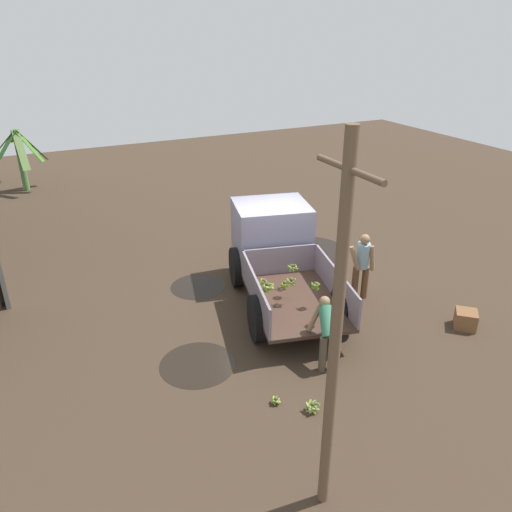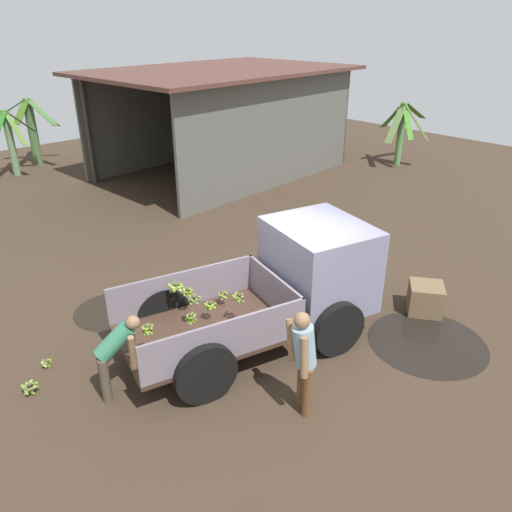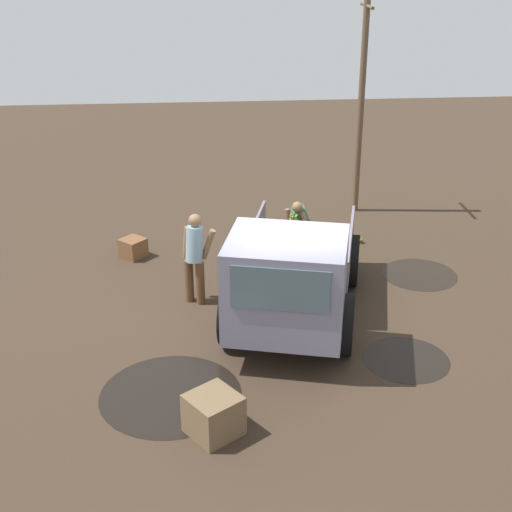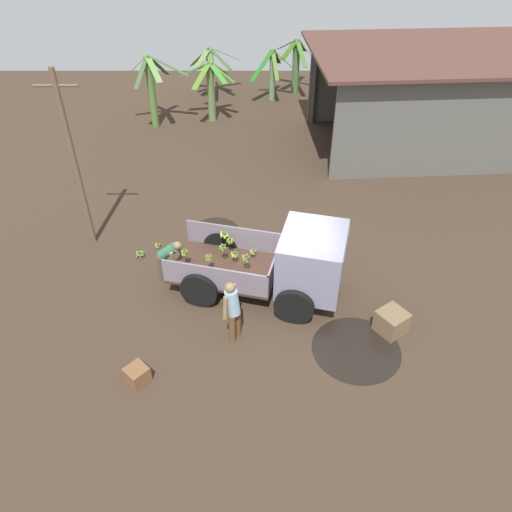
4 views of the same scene
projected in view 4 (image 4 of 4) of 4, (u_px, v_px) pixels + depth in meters
ground at (284, 291)px, 13.35m from camera, size 36.00×36.00×0.00m
mud_patch_0 at (315, 252)px, 14.64m from camera, size 1.38×1.38×0.01m
mud_patch_1 at (356, 349)px, 11.73m from camera, size 2.10×2.10×0.01m
mud_patch_2 at (215, 231)px, 15.51m from camera, size 1.49×1.49×0.01m
cargo_truck at (293, 263)px, 12.57m from camera, size 4.72×2.90×2.01m
warehouse_shed at (443, 79)px, 18.70m from camera, size 9.44×6.67×3.68m
utility_pole at (74, 161)px, 13.43m from camera, size 1.10×0.15×5.18m
banana_palm_0 at (152, 89)px, 20.67m from camera, size 2.83×2.45×3.00m
banana_palm_1 at (211, 70)px, 23.69m from camera, size 2.44×2.55×2.29m
banana_palm_3 at (272, 73)px, 23.31m from camera, size 2.08×2.14×2.34m
banana_palm_4 at (211, 90)px, 21.34m from camera, size 2.34×2.27×2.53m
banana_palm_5 at (296, 65)px, 24.04m from camera, size 2.09×3.05×2.52m
person_foreground_visitor at (233, 309)px, 11.47m from camera, size 0.49×0.65×1.69m
person_worker_loading at (168, 256)px, 13.26m from camera, size 0.76×0.61×1.32m
banana_bunch_on_ground_0 at (158, 245)px, 14.79m from camera, size 0.19×0.18×0.15m
banana_bunch_on_ground_1 at (140, 254)px, 14.40m from camera, size 0.24×0.26×0.20m
wooden_crate_0 at (137, 375)px, 10.91m from camera, size 0.63×0.63×0.40m
wooden_crate_1 at (392, 322)px, 12.03m from camera, size 0.89×0.89×0.58m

